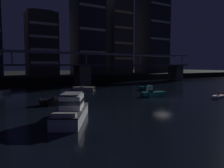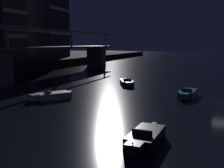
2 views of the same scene
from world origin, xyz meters
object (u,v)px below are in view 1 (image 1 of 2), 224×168
tower_west_tall (42,44)px  cabin_cruiser_near_left (72,110)px  tower_east_tall (118,36)px  dinghy_with_paddler (218,97)px  speedboat_mid_center (84,89)px  speedboat_near_center (58,101)px  river_bridge (82,70)px  tower_east_low (152,32)px  speedboat_mid_left (154,94)px  tower_central (88,19)px  speedboat_near_right (146,87)px

tower_west_tall → cabin_cruiser_near_left: size_ratio=2.56×
tower_east_tall → dinghy_with_paddler: bearing=-105.6°
speedboat_mid_center → speedboat_near_center: bearing=-126.3°
river_bridge → tower_east_low: size_ratio=2.10×
dinghy_with_paddler → cabin_cruiser_near_left: bearing=-176.6°
river_bridge → speedboat_mid_center: (-5.58, -14.21, -4.00)m
speedboat_near_center → dinghy_with_paddler: size_ratio=1.90×
tower_east_low → speedboat_mid_left: tower_east_low is taller
tower_central → speedboat_near_center: (-25.86, -46.23, -22.66)m
cabin_cruiser_near_left → dinghy_with_paddler: cabin_cruiser_near_left is taller
cabin_cruiser_near_left → speedboat_near_center: 10.30m
tower_central → speedboat_mid_center: 42.26m
river_bridge → dinghy_with_paddler: river_bridge is taller
speedboat_mid_left → speedboat_mid_center: 16.72m
speedboat_near_right → dinghy_with_paddler: size_ratio=1.80×
tower_west_tall → speedboat_mid_left: (8.29, -51.03, -13.04)m
speedboat_near_right → tower_east_low: bearing=47.8°
tower_east_tall → tower_east_low: bearing=-3.4°
tower_east_low → speedboat_near_right: bearing=-132.2°
speedboat_near_right → dinghy_with_paddler: bearing=-84.9°
tower_central → speedboat_mid_left: tower_central is taller
speedboat_mid_center → tower_central: bearing=64.2°
speedboat_near_center → tower_east_low: bearing=39.3°
tower_central → speedboat_near_right: (-1.71, -37.04, -22.66)m
tower_central → tower_east_tall: tower_central is taller
cabin_cruiser_near_left → speedboat_mid_center: 27.05m
tower_east_tall → dinghy_with_paddler: size_ratio=11.88×
tower_west_tall → tower_east_tall: bearing=2.0°
tower_east_low → tower_east_tall: bearing=176.6°
tower_east_low → speedboat_mid_center: 66.04m
tower_west_tall → speedboat_mid_left: tower_west_tall is taller
speedboat_mid_center → tower_east_low: bearing=35.3°
tower_east_tall → speedboat_mid_left: (-24.72, -52.19, -17.97)m
river_bridge → speedboat_near_center: size_ratio=15.89×
tower_east_tall → dinghy_with_paddler: (-16.76, -59.85, -18.11)m
tower_central → speedboat_mid_center: bearing=-115.8°
tower_east_tall → speedboat_near_center: bearing=-129.6°
tower_east_tall → tower_east_low: tower_east_low is taller
river_bridge → speedboat_mid_center: river_bridge is taller
river_bridge → tower_east_tall: bearing=40.9°
speedboat_mid_center → dinghy_with_paddler: bearing=-55.8°
tower_west_tall → speedboat_near_right: tower_west_tall is taller
tower_east_tall → dinghy_with_paddler: 64.73m
river_bridge → speedboat_mid_left: 29.52m
tower_east_low → speedboat_near_right: 59.36m
tower_central → dinghy_with_paddler: size_ratio=15.30×
tower_central → speedboat_near_center: tower_central is taller
tower_east_tall → speedboat_mid_left: 60.48m
cabin_cruiser_near_left → speedboat_mid_center: bearing=63.7°
river_bridge → speedboat_near_right: 21.19m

